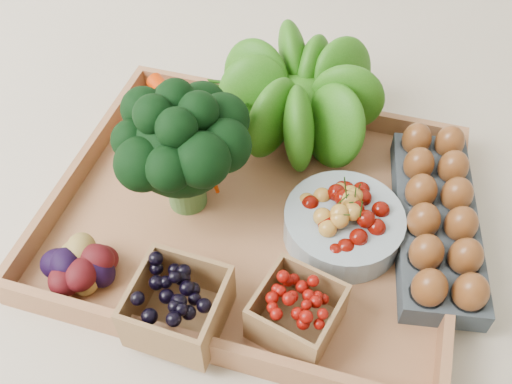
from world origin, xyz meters
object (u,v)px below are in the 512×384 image
(broccoli, at_px, (184,168))
(cherry_bowl, at_px, (343,225))
(egg_carton, at_px, (435,222))
(tray, at_px, (256,216))

(broccoli, bearing_deg, cherry_bowl, 0.93)
(broccoli, distance_m, egg_carton, 0.35)
(tray, distance_m, cherry_bowl, 0.13)
(tray, height_order, cherry_bowl, cherry_bowl)
(tray, bearing_deg, broccoli, -175.92)
(egg_carton, bearing_deg, cherry_bowl, -169.14)
(broccoli, height_order, cherry_bowl, broccoli)
(tray, relative_size, cherry_bowl, 3.41)
(cherry_bowl, xyz_separation_m, egg_carton, (0.12, 0.04, -0.00))
(broccoli, xyz_separation_m, egg_carton, (0.34, 0.05, -0.05))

